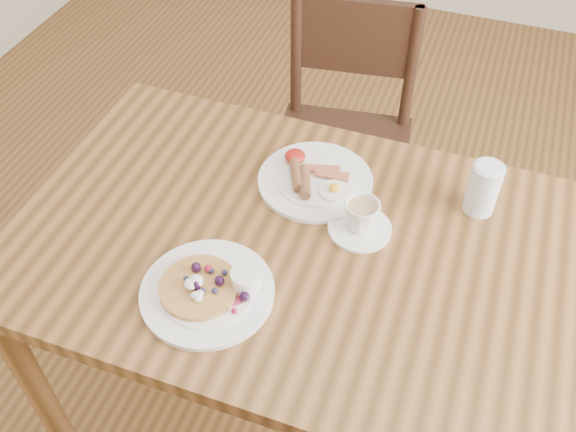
{
  "coord_description": "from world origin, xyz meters",
  "views": [
    {
      "loc": [
        0.31,
        -0.87,
        1.79
      ],
      "look_at": [
        0.0,
        0.0,
        0.82
      ],
      "focal_mm": 40.0,
      "sensor_mm": 36.0,
      "label": 1
    }
  ],
  "objects_px": {
    "dining_table": "(288,267)",
    "water_glass": "(483,189)",
    "pancake_plate": "(209,289)",
    "chair_far": "(343,133)",
    "breakfast_plate": "(314,179)",
    "teacup_saucer": "(361,219)"
  },
  "relations": [
    {
      "from": "pancake_plate",
      "to": "chair_far",
      "type": "bearing_deg",
      "value": 87.78
    },
    {
      "from": "dining_table",
      "to": "water_glass",
      "type": "bearing_deg",
      "value": 31.78
    },
    {
      "from": "chair_far",
      "to": "dining_table",
      "type": "bearing_deg",
      "value": 87.09
    },
    {
      "from": "pancake_plate",
      "to": "breakfast_plate",
      "type": "bearing_deg",
      "value": 76.05
    },
    {
      "from": "dining_table",
      "to": "pancake_plate",
      "type": "distance_m",
      "value": 0.24
    },
    {
      "from": "teacup_saucer",
      "to": "water_glass",
      "type": "bearing_deg",
      "value": 33.38
    },
    {
      "from": "pancake_plate",
      "to": "dining_table",
      "type": "bearing_deg",
      "value": 63.19
    },
    {
      "from": "dining_table",
      "to": "chair_far",
      "type": "height_order",
      "value": "chair_far"
    },
    {
      "from": "teacup_saucer",
      "to": "water_glass",
      "type": "xyz_separation_m",
      "value": [
        0.23,
        0.15,
        0.03
      ]
    },
    {
      "from": "pancake_plate",
      "to": "breakfast_plate",
      "type": "distance_m",
      "value": 0.39
    },
    {
      "from": "chair_far",
      "to": "pancake_plate",
      "type": "distance_m",
      "value": 0.93
    },
    {
      "from": "chair_far",
      "to": "teacup_saucer",
      "type": "height_order",
      "value": "chair_far"
    },
    {
      "from": "dining_table",
      "to": "chair_far",
      "type": "bearing_deg",
      "value": 95.18
    },
    {
      "from": "dining_table",
      "to": "pancake_plate",
      "type": "relative_size",
      "value": 4.44
    },
    {
      "from": "chair_far",
      "to": "teacup_saucer",
      "type": "bearing_deg",
      "value": 100.06
    },
    {
      "from": "pancake_plate",
      "to": "water_glass",
      "type": "bearing_deg",
      "value": 42.02
    },
    {
      "from": "dining_table",
      "to": "chair_far",
      "type": "relative_size",
      "value": 1.36
    },
    {
      "from": "dining_table",
      "to": "pancake_plate",
      "type": "xyz_separation_m",
      "value": [
        -0.1,
        -0.19,
        0.11
      ]
    },
    {
      "from": "chair_far",
      "to": "pancake_plate",
      "type": "relative_size",
      "value": 3.26
    },
    {
      "from": "breakfast_plate",
      "to": "teacup_saucer",
      "type": "distance_m",
      "value": 0.18
    },
    {
      "from": "water_glass",
      "to": "chair_far",
      "type": "bearing_deg",
      "value": 133.28
    },
    {
      "from": "chair_far",
      "to": "water_glass",
      "type": "relative_size",
      "value": 7.07
    }
  ]
}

